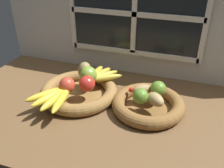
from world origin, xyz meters
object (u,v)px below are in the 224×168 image
apple_red_front (67,85)px  potato_oblong (142,89)px  potato_small (155,99)px  pear_brown (85,71)px  fruit_bowl_right (148,105)px  potato_back (156,90)px  chili_pepper (143,94)px  fruit_bowl_left (79,92)px  apple_green_back (88,75)px  lime_near (141,96)px  banana_bunch_front (55,96)px  apple_red_right (87,84)px  lime_far (158,89)px  banana_bunch_back (100,75)px

apple_red_front → potato_oblong: (29.83, 8.33, -1.14)cm
apple_red_front → potato_small: (36.57, 2.39, -0.88)cm
pear_brown → fruit_bowl_right: bearing=-12.7°
pear_brown → potato_back: (32.87, -2.57, -2.02)cm
chili_pepper → fruit_bowl_left: bearing=-160.7°
apple_green_back → lime_near: bearing=-18.2°
banana_bunch_front → potato_small: bearing=14.0°
apple_red_right → pear_brown: size_ratio=0.82×
potato_back → apple_red_right: bearing=-166.6°
fruit_bowl_left → banana_bunch_front: 14.18cm
apple_green_back → lime_far: size_ratio=1.20×
apple_green_back → lime_far: 31.17cm
banana_bunch_back → lime_near: size_ratio=2.81×
potato_oblong → potato_small: (6.74, -5.95, 0.26)cm
fruit_bowl_right → banana_bunch_back: banana_bunch_back is taller
apple_red_front → apple_green_back: size_ratio=0.87×
apple_red_right → apple_green_back: size_ratio=0.90×
banana_bunch_back → fruit_bowl_left: bearing=-122.9°
apple_red_front → banana_bunch_front: bearing=-105.4°
fruit_bowl_left → pear_brown: 9.91cm
apple_red_right → banana_bunch_back: 12.51cm
potato_back → potato_small: (1.19, -7.53, 0.22)cm
potato_small → chili_pepper: potato_small is taller
banana_bunch_front → banana_bunch_back: bearing=64.7°
apple_green_back → potato_small: 32.31cm
fruit_bowl_left → apple_green_back: size_ratio=4.46×
fruit_bowl_left → banana_bunch_back: banana_bunch_back is taller
fruit_bowl_right → banana_bunch_front: size_ratio=1.47×
lime_near → fruit_bowl_left: bearing=172.3°
banana_bunch_back → potato_oblong: 22.27cm
apple_red_right → potato_oblong: apple_red_right is taller
apple_green_back → potato_oblong: apple_green_back is taller
fruit_bowl_right → potato_small: (3.17, -3.17, 5.26)cm
potato_oblong → lime_far: (6.56, 1.07, 1.00)cm
fruit_bowl_right → apple_green_back: bearing=170.7°
pear_brown → potato_small: (34.06, -10.11, -1.80)cm
apple_red_right → apple_green_back: apple_green_back is taller
fruit_bowl_left → apple_green_back: 8.61cm
apple_red_right → lime_near: (23.29, -1.58, -0.36)cm
apple_red_right → lime_far: (28.84, 6.11, -0.28)cm
banana_bunch_front → apple_red_front: bearing=74.6°
apple_red_front → pear_brown: (2.51, 12.49, 0.92)cm
fruit_bowl_right → pear_brown: size_ratio=3.52×
fruit_bowl_left → potato_small: size_ratio=4.21×
lime_far → banana_bunch_front: bearing=-156.6°
apple_red_front → lime_near: (30.83, 1.72, -0.21)cm
lime_far → potato_back: bearing=152.7°
pear_brown → potato_oblong: 27.71cm
banana_bunch_front → lime_far: bearing=23.4°
banana_bunch_back → potato_oblong: (21.05, -7.24, 0.73)cm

